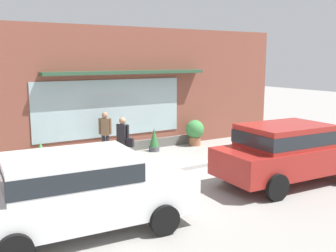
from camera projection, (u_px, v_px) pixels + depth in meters
ground_plane at (170, 170)px, 12.17m from camera, size 60.00×60.00×0.00m
curb_strip at (174, 170)px, 11.99m from camera, size 14.00×0.24×0.12m
storefront at (124, 91)px, 14.46m from camera, size 14.00×0.81×4.56m
fire_hydrant at (104, 159)px, 11.60m from camera, size 0.40×0.37×0.94m
pedestrian_with_handbag at (123, 139)px, 12.30m from camera, size 0.39×0.60×1.61m
pedestrian_passerby at (105, 131)px, 13.60m from camera, size 0.40×0.32×1.60m
parked_car_white at (77, 189)px, 7.64m from camera, size 4.53×2.16×1.62m
parked_car_red at (288, 150)px, 10.75m from camera, size 4.35×2.14×1.66m
potted_plant_window_center at (41, 155)px, 12.61m from camera, size 0.49×0.49×0.77m
potted_plant_near_hydrant at (195, 131)px, 15.54m from camera, size 0.73×0.73×1.02m
potted_plant_low_front at (154, 140)px, 14.59m from camera, size 0.39×0.39×0.87m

